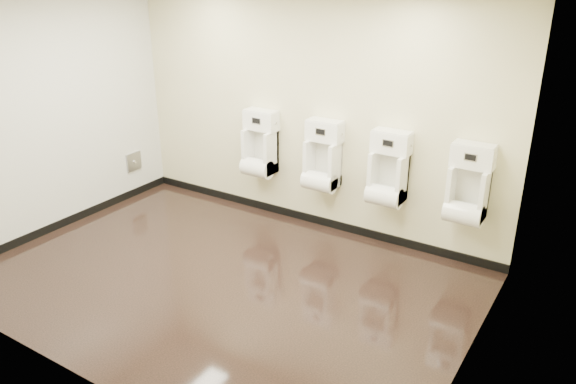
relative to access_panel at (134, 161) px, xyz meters
name	(u,v)px	position (x,y,z in m)	size (l,w,h in m)	color
ground	(221,280)	(2.48, -1.20, -0.50)	(5.00, 3.50, 0.00)	black
back_wall	(308,114)	(2.48, 0.55, 0.90)	(5.00, 0.02, 2.80)	beige
front_wall	(56,218)	(2.48, -2.95, 0.90)	(5.00, 0.02, 2.80)	beige
left_wall	(48,117)	(-0.02, -1.20, 0.90)	(0.02, 3.50, 2.80)	beige
right_wall	(483,210)	(4.98, -1.20, 0.90)	(0.02, 3.50, 2.80)	beige
tile_overlay_left	(48,117)	(-0.01, -1.20, 0.90)	(0.01, 3.50, 2.80)	silver
skirting_back	(306,217)	(2.48, 0.54, -0.45)	(5.00, 0.02, 0.10)	black
skirting_left	(66,222)	(-0.01, -1.20, -0.45)	(0.02, 3.50, 0.10)	black
access_panel	(134,161)	(0.00, 0.00, 0.00)	(0.04, 0.25, 0.25)	#9E9EA3
urinal_0	(260,149)	(1.87, 0.40, 0.40)	(0.44, 0.33, 0.82)	white
urinal_1	(322,161)	(2.77, 0.40, 0.40)	(0.44, 0.33, 0.82)	white
urinal_2	(388,174)	(3.60, 0.40, 0.40)	(0.44, 0.33, 0.82)	white
urinal_3	(468,190)	(4.48, 0.40, 0.40)	(0.44, 0.33, 0.82)	white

